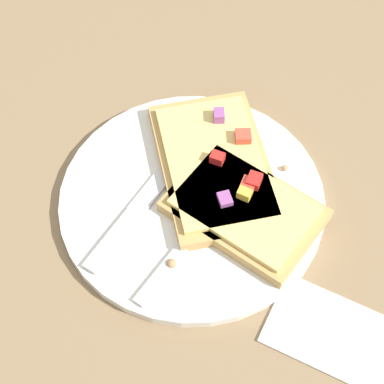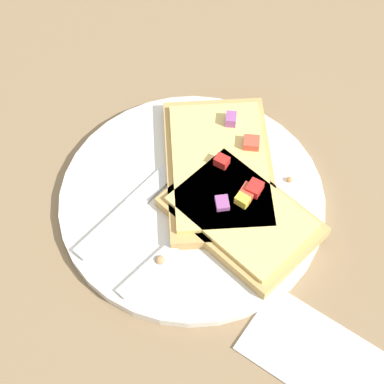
{
  "view_description": "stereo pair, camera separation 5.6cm",
  "coord_description": "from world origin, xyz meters",
  "views": [
    {
      "loc": [
        0.17,
        -0.34,
        0.61
      ],
      "look_at": [
        0.0,
        0.0,
        0.02
      ],
      "focal_mm": 60.0,
      "sensor_mm": 36.0,
      "label": 1
    },
    {
      "loc": [
        0.22,
        -0.31,
        0.61
      ],
      "look_at": [
        0.0,
        0.0,
        0.02
      ],
      "focal_mm": 60.0,
      "sensor_mm": 36.0,
      "label": 2
    }
  ],
  "objects": [
    {
      "name": "plate",
      "position": [
        0.0,
        0.0,
        0.01
      ],
      "size": [
        0.29,
        0.29,
        0.01
      ],
      "color": "silver",
      "rests_on": "ground"
    },
    {
      "name": "ground_plane",
      "position": [
        0.0,
        0.0,
        0.0
      ],
      "size": [
        4.0,
        4.0,
        0.0
      ],
      "primitive_type": "plane",
      "color": "#7F6647"
    },
    {
      "name": "pizza_slice_main",
      "position": [
        0.01,
        0.04,
        0.02
      ],
      "size": [
        0.21,
        0.22,
        0.03
      ],
      "rotation": [
        0.0,
        0.0,
        5.39
      ],
      "color": "tan",
      "rests_on": "plate"
    },
    {
      "name": "pizza_slice_corner",
      "position": [
        0.06,
        0.01,
        0.02
      ],
      "size": [
        0.17,
        0.13,
        0.03
      ],
      "rotation": [
        0.0,
        0.0,
        6.11
      ],
      "color": "tan",
      "rests_on": "plate"
    },
    {
      "name": "fork",
      "position": [
        0.03,
        -0.02,
        0.01
      ],
      "size": [
        0.05,
        0.22,
        0.01
      ],
      "rotation": [
        0.0,
        0.0,
        7.71
      ],
      "color": "silver",
      "rests_on": "plate"
    },
    {
      "name": "crumb_scatter",
      "position": [
        0.03,
        -0.05,
        0.02
      ],
      "size": [
        0.07,
        0.17,
        0.01
      ],
      "color": "#B57D53",
      "rests_on": "plate"
    },
    {
      "name": "napkin",
      "position": [
        0.2,
        -0.07,
        0.0
      ],
      "size": [
        0.14,
        0.08,
        0.01
      ],
      "color": "white",
      "rests_on": "ground"
    },
    {
      "name": "knife",
      "position": [
        -0.05,
        -0.04,
        0.01
      ],
      "size": [
        0.04,
        0.22,
        0.01
      ],
      "rotation": [
        0.0,
        0.0,
        7.76
      ],
      "color": "silver",
      "rests_on": "plate"
    }
  ]
}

